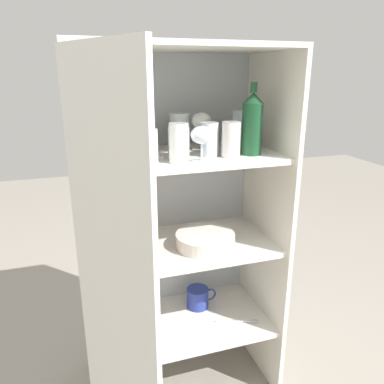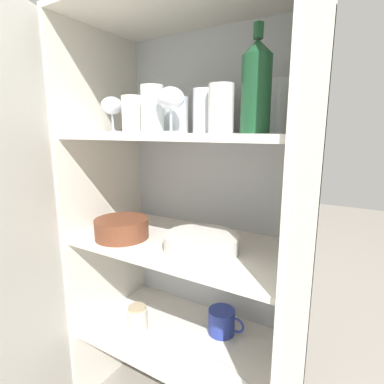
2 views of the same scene
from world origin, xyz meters
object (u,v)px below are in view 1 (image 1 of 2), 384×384
(wine_bottle, at_px, (252,124))
(coffee_mug_primary, at_px, (198,297))
(plate_stack_white, at_px, (205,240))
(mixing_bowl_large, at_px, (130,253))
(storage_jar, at_px, (142,330))

(wine_bottle, distance_m, coffee_mug_primary, 0.83)
(plate_stack_white, height_order, coffee_mug_primary, plate_stack_white)
(wine_bottle, height_order, mixing_bowl_large, wine_bottle)
(plate_stack_white, height_order, mixing_bowl_large, mixing_bowl_large)
(coffee_mug_primary, relative_size, storage_jar, 1.50)
(wine_bottle, relative_size, plate_stack_white, 1.11)
(mixing_bowl_large, bearing_deg, plate_stack_white, 6.92)
(plate_stack_white, bearing_deg, storage_jar, -177.48)
(coffee_mug_primary, distance_m, storage_jar, 0.32)
(plate_stack_white, bearing_deg, wine_bottle, -8.75)
(coffee_mug_primary, height_order, storage_jar, storage_jar)
(mixing_bowl_large, relative_size, storage_jar, 2.03)
(wine_bottle, height_order, storage_jar, wine_bottle)
(plate_stack_white, xyz_separation_m, mixing_bowl_large, (-0.30, -0.04, 0.01))
(wine_bottle, bearing_deg, mixing_bowl_large, -178.68)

